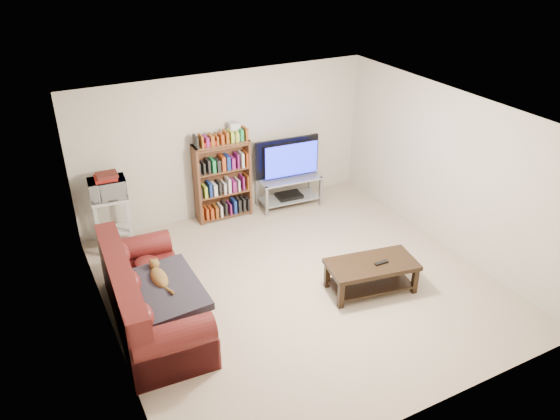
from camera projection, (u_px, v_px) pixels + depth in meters
floor at (300, 284)px, 7.55m from camera, size 5.00×5.00×0.00m
ceiling at (303, 118)px, 6.42m from camera, size 5.00×5.00×0.00m
wall_back at (226, 145)px, 8.94m from camera, size 5.00×0.00×5.00m
wall_front at (434, 320)px, 5.03m from camera, size 5.00×0.00×5.00m
wall_left at (103, 257)px, 5.97m from camera, size 0.00×5.00×5.00m
wall_right at (449, 171)px, 8.00m from camera, size 0.00×5.00×5.00m
sofa at (147, 303)px, 6.65m from camera, size 1.07×2.26×0.94m
blanket at (164, 291)px, 6.50m from camera, size 0.89×1.13×0.19m
cat at (159, 278)px, 6.63m from camera, size 0.27×0.61×0.18m
coffee_table at (371, 271)px, 7.30m from camera, size 1.28×0.79×0.43m
remote at (381, 263)px, 7.22m from camera, size 0.20×0.06×0.02m
tv_stand at (289, 187)px, 9.47m from camera, size 1.12×0.57×0.54m
television at (289, 159)px, 9.23m from camera, size 1.17×0.24×0.67m
dvd_player at (289, 196)px, 9.55m from camera, size 0.45×0.33×0.06m
bookshelf at (223, 180)px, 8.96m from camera, size 0.93×0.31×1.34m
shelf_clutter at (226, 135)px, 8.65m from camera, size 0.68×0.21×0.28m
microwave_stand at (112, 216)px, 8.14m from camera, size 0.57×0.43×0.86m
microwave at (107, 189)px, 7.93m from camera, size 0.56×0.40×0.29m
game_boxes at (106, 178)px, 7.85m from camera, size 0.33×0.30×0.05m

